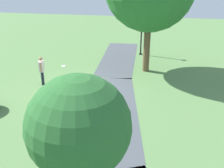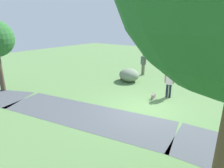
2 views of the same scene
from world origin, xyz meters
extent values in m
plane|color=#567C46|center=(0.00, 0.00, 0.00)|extent=(48.00, 48.00, 0.00)
cube|color=#464B51|center=(1.93, 1.98, 0.00)|extent=(8.29, 3.72, 0.01)
cylinder|color=brown|center=(8.26, 2.50, 1.19)|extent=(0.29, 0.29, 2.39)
ellipsoid|color=slate|center=(3.00, -3.76, 0.46)|extent=(2.04, 1.97, 0.91)
cylinder|color=#19212F|center=(-0.33, -2.30, 0.39)|extent=(0.13, 0.13, 0.78)
cylinder|color=#19212F|center=(-0.49, -2.34, 0.39)|extent=(0.13, 0.13, 0.78)
cube|color=silver|center=(-0.41, -2.32, 1.07)|extent=(0.41, 0.33, 0.58)
cylinder|color=#A57A52|center=(-0.20, -2.27, 1.10)|extent=(0.08, 0.08, 0.52)
cylinder|color=#A57A52|center=(-0.62, -2.38, 1.10)|extent=(0.08, 0.08, 0.52)
sphere|color=#A57A52|center=(-0.41, -2.32, 1.50)|extent=(0.21, 0.21, 0.21)
cylinder|color=#6D7559|center=(3.10, -5.96, 0.42)|extent=(0.13, 0.13, 0.85)
cylinder|color=#6D7559|center=(2.94, -5.94, 0.42)|extent=(0.13, 0.13, 0.85)
cube|color=#4F5A52|center=(3.02, -5.95, 1.17)|extent=(0.40, 0.30, 0.64)
cylinder|color=#A97A58|center=(3.24, -5.99, 1.20)|extent=(0.08, 0.08, 0.57)
cylinder|color=#A97A58|center=(2.80, -5.91, 1.20)|extent=(0.08, 0.08, 0.57)
sphere|color=#A97A58|center=(3.02, -5.95, 1.63)|extent=(0.23, 0.23, 0.23)
cube|color=gray|center=(0.18, -1.68, 0.12)|extent=(0.13, 0.32, 0.24)
torus|color=gray|center=(0.18, -1.68, 0.30)|extent=(0.28, 0.28, 0.02)
cube|color=maroon|center=(3.64, -3.88, 0.20)|extent=(0.34, 0.32, 0.40)
cube|color=maroon|center=(3.57, -3.77, 0.12)|extent=(0.20, 0.16, 0.18)
camera|label=1|loc=(12.73, 3.98, 6.06)|focal=43.89mm
camera|label=2|loc=(-3.72, 7.54, 3.93)|focal=30.55mm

